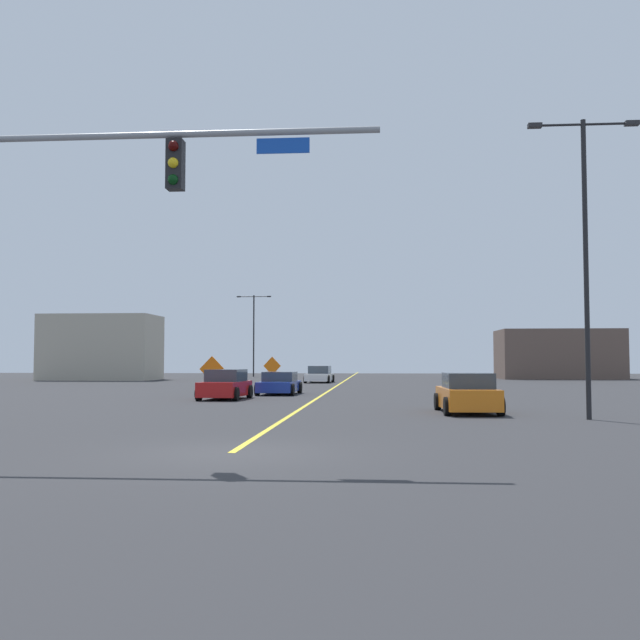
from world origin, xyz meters
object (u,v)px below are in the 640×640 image
street_lamp_far_left (586,244)px  construction_sign_median_near (212,371)px  car_blue_mid (279,384)px  car_orange_passing (467,394)px  street_lamp_near_left (254,329)px  car_white_approaching (320,375)px  car_red_far (225,385)px  construction_sign_median_far (272,367)px

street_lamp_far_left → construction_sign_median_near: (-15.54, 14.71, -4.28)m
street_lamp_far_left → car_blue_mid: 20.58m
car_orange_passing → street_lamp_near_left: bearing=107.5°
construction_sign_median_near → car_blue_mid: bearing=19.1°
street_lamp_near_left → car_white_approaching: bearing=-65.8°
car_orange_passing → car_red_far: size_ratio=1.05×
car_orange_passing → car_blue_mid: 15.83m
street_lamp_far_left → construction_sign_median_far: street_lamp_far_left is taller
construction_sign_median_far → car_red_far: construction_sign_median_far is taller
construction_sign_median_far → car_blue_mid: construction_sign_median_far is taller
street_lamp_far_left → car_blue_mid: street_lamp_far_left is taller
street_lamp_near_left → car_orange_passing: 57.28m
construction_sign_median_far → car_orange_passing: 30.07m
car_white_approaching → car_blue_mid: car_white_approaching is taller
construction_sign_median_far → car_white_approaching: (3.09, 6.30, -0.72)m
car_red_far → construction_sign_median_far: bearing=91.8°
street_lamp_near_left → car_white_approaching: 22.68m
car_red_far → car_blue_mid: (1.92, 5.11, -0.10)m
construction_sign_median_near → car_white_approaching: size_ratio=0.45×
construction_sign_median_far → car_orange_passing: construction_sign_median_far is taller
car_red_far → car_blue_mid: bearing=69.4°
car_white_approaching → car_red_far: car_red_far is taller
construction_sign_median_far → car_white_approaching: bearing=63.9°
car_white_approaching → car_orange_passing: bearing=-76.8°
car_blue_mid → car_orange_passing: bearing=-57.2°
street_lamp_far_left → car_white_approaching: 38.91m
construction_sign_median_far → car_orange_passing: (11.12, -27.93, -0.69)m
car_white_approaching → construction_sign_median_far: bearing=-116.1°
street_lamp_far_left → car_red_far: (-13.97, 10.81, -4.92)m
car_white_approaching → car_orange_passing: size_ratio=1.12×
construction_sign_median_far → car_white_approaching: construction_sign_median_far is taller
street_lamp_far_left → construction_sign_median_near: 21.82m
construction_sign_median_far → car_white_approaching: size_ratio=0.46×
street_lamp_far_left → construction_sign_median_far: (-14.59, 30.54, -4.25)m
car_orange_passing → construction_sign_median_near: bearing=134.9°
car_orange_passing → car_red_far: 13.32m
street_lamp_far_left → car_orange_passing: 6.57m
street_lamp_far_left → car_white_approaching: size_ratio=2.06×
street_lamp_near_left → construction_sign_median_near: 42.85m
street_lamp_near_left → car_red_far: size_ratio=2.33×
street_lamp_near_left → construction_sign_median_near: bearing=-83.2°
car_white_approaching → car_blue_mid: bearing=-91.5°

